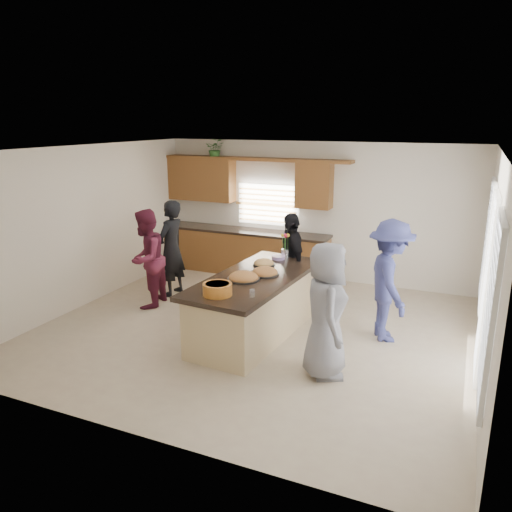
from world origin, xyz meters
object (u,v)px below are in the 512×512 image
at_px(salad_bowl, 217,289).
at_px(woman_left_front, 291,261).
at_px(woman_left_mid, 146,259).
at_px(woman_right_back, 390,281).
at_px(woman_right_front, 326,310).
at_px(woman_left_back, 171,248).
at_px(island, 256,307).

xyz_separation_m(salad_bowl, woman_left_front, (0.21, 2.32, -0.20)).
distance_m(woman_left_mid, woman_left_front, 2.52).
relative_size(woman_left_front, woman_right_back, 0.92).
relative_size(woman_left_mid, woman_right_front, 0.98).
distance_m(salad_bowl, woman_left_front, 2.34).
xyz_separation_m(salad_bowl, woman_right_back, (2.00, 1.64, -0.12)).
bearing_deg(woman_left_front, woman_right_back, 32.37).
height_order(woman_right_back, woman_right_front, woman_right_back).
xyz_separation_m(woman_right_back, woman_right_front, (-0.56, -1.44, -0.03)).
bearing_deg(woman_left_back, woman_left_front, 99.39).
bearing_deg(island, salad_bowl, -93.36).
distance_m(island, woman_left_front, 1.40).
xyz_separation_m(salad_bowl, woman_right_front, (1.44, 0.20, -0.15)).
xyz_separation_m(island, salad_bowl, (-0.13, -0.98, 0.59)).
relative_size(woman_left_back, woman_right_front, 1.02).
bearing_deg(woman_right_back, woman_left_mid, 70.67).
bearing_deg(woman_left_mid, woman_left_front, 103.33).
distance_m(woman_left_back, woman_right_front, 3.94).
xyz_separation_m(island, woman_left_mid, (-2.24, 0.37, 0.42)).
relative_size(island, woman_left_front, 1.64).
relative_size(woman_left_mid, woman_left_front, 1.03).
bearing_deg(woman_right_front, woman_left_front, 6.47).
bearing_deg(woman_right_back, woman_left_front, 45.77).
bearing_deg(woman_right_back, island, 86.08).
xyz_separation_m(woman_left_back, woman_right_front, (3.49, -1.83, -0.01)).
bearing_deg(woman_left_mid, island, 71.30).
bearing_deg(woman_left_back, woman_left_mid, -3.56).
xyz_separation_m(island, woman_right_back, (1.87, 0.66, 0.47)).
height_order(woman_left_back, woman_right_back, woman_right_back).
height_order(woman_left_back, woman_left_front, woman_left_back).
xyz_separation_m(woman_left_mid, woman_right_back, (4.11, 0.30, 0.05)).
distance_m(island, salad_bowl, 1.15).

